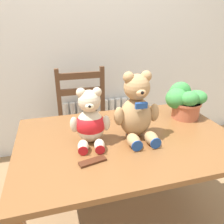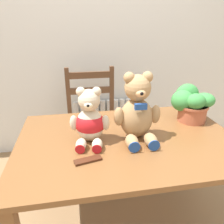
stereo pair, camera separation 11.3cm
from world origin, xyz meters
TOP-DOWN VIEW (x-y plane):
  - wall_back at (0.00, 1.63)m, footprint 8.00×0.04m
  - radiator at (0.07, 1.56)m, footprint 0.80×0.10m
  - dining_table at (0.00, 0.44)m, footprint 1.29×0.88m
  - wooden_chair_behind at (-0.15, 1.22)m, footprint 0.46×0.43m
  - teddy_bear_left at (-0.22, 0.44)m, footprint 0.23×0.25m
  - teddy_bear_right at (0.05, 0.44)m, footprint 0.27×0.27m
  - potted_plant at (0.48, 0.61)m, footprint 0.29×0.24m
  - chocolate_bar at (-0.25, 0.24)m, footprint 0.14×0.07m

SIDE VIEW (x-z plane):
  - radiator at x=0.07m, z-range -0.03..0.54m
  - wooden_chair_behind at x=-0.15m, z-range 0.00..0.97m
  - dining_table at x=0.00m, z-range 0.27..0.99m
  - chocolate_bar at x=-0.25m, z-range 0.73..0.74m
  - potted_plant at x=0.48m, z-range 0.73..0.97m
  - teddy_bear_left at x=-0.22m, z-range 0.69..1.02m
  - teddy_bear_right at x=0.05m, z-range 0.70..1.09m
  - wall_back at x=0.00m, z-range 0.00..2.60m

